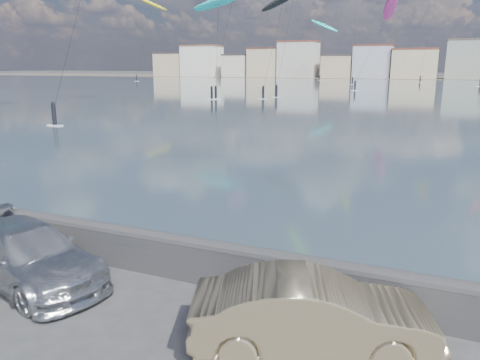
{
  "coord_description": "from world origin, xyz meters",
  "views": [
    {
      "loc": [
        5.4,
        -6.16,
        4.92
      ],
      "look_at": [
        1.0,
        4.0,
        2.2
      ],
      "focal_mm": 35.0,
      "sensor_mm": 36.0,
      "label": 1
    }
  ],
  "objects": [
    {
      "name": "car_champagne",
      "position": [
        3.64,
        1.09,
        0.7
      ],
      "size": [
        4.49,
        2.89,
        1.4
      ],
      "primitive_type": "imported",
      "rotation": [
        0.0,
        0.0,
        1.93
      ],
      "color": "tan",
      "rests_on": "ground"
    },
    {
      "name": "far_buildings",
      "position": [
        1.31,
        186.0,
        6.03
      ],
      "size": [
        240.79,
        13.26,
        14.6
      ],
      "color": "#CCB293",
      "rests_on": "ground"
    },
    {
      "name": "kitesurfer_5",
      "position": [
        -29.49,
        65.71,
        14.62
      ],
      "size": [
        8.82,
        11.28,
        16.85
      ],
      "color": "#19BFBF",
      "rests_on": "ground"
    },
    {
      "name": "seawall",
      "position": [
        0.0,
        2.7,
        0.58
      ],
      "size": [
        400.0,
        0.36,
        1.08
      ],
      "color": "#28282B",
      "rests_on": "ground"
    },
    {
      "name": "bay_water",
      "position": [
        0.0,
        91.5,
        0.01
      ],
      "size": [
        500.0,
        177.0,
        0.0
      ],
      "primitive_type": "cube",
      "color": "#2E4652",
      "rests_on": "ground"
    },
    {
      "name": "kitesurfer_15",
      "position": [
        -19.85,
        69.7,
        14.98
      ],
      "size": [
        7.55,
        12.56,
        17.77
      ],
      "color": "black",
      "rests_on": "ground"
    },
    {
      "name": "kitesurfer_0",
      "position": [
        -85.72,
        131.68,
        24.3
      ],
      "size": [
        8.79,
        17.77,
        27.07
      ],
      "color": "yellow",
      "rests_on": "ground"
    },
    {
      "name": "far_shore_strip",
      "position": [
        0.0,
        200.0,
        0.01
      ],
      "size": [
        500.0,
        60.0,
        0.0
      ],
      "primitive_type": "cube",
      "color": "#4C473D",
      "rests_on": "ground"
    },
    {
      "name": "kitesurfer_20",
      "position": [
        -7.22,
        104.0,
        16.85
      ],
      "size": [
        7.08,
        19.16,
        19.97
      ],
      "color": "#E5338C",
      "rests_on": "ground"
    },
    {
      "name": "kitesurfer_13",
      "position": [
        -34.49,
        158.2,
        17.85
      ],
      "size": [
        9.73,
        13.09,
        20.83
      ],
      "color": "#19BFBF",
      "rests_on": "ground"
    },
    {
      "name": "ground",
      "position": [
        0.0,
        0.0,
        0.0
      ],
      "size": [
        700.0,
        700.0,
        0.0
      ],
      "primitive_type": "plane",
      "color": "#333335",
      "rests_on": "ground"
    },
    {
      "name": "car_silver",
      "position": [
        -3.13,
        1.11,
        0.68
      ],
      "size": [
        5.02,
        3.05,
        1.36
      ],
      "primitive_type": "imported",
      "rotation": [
        0.0,
        0.0,
        1.31
      ],
      "color": "silver",
      "rests_on": "ground"
    }
  ]
}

